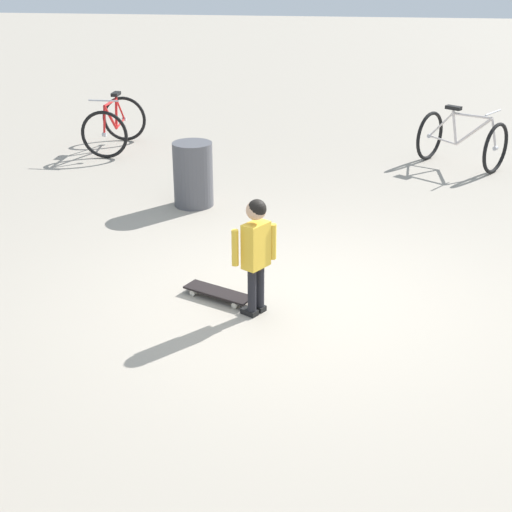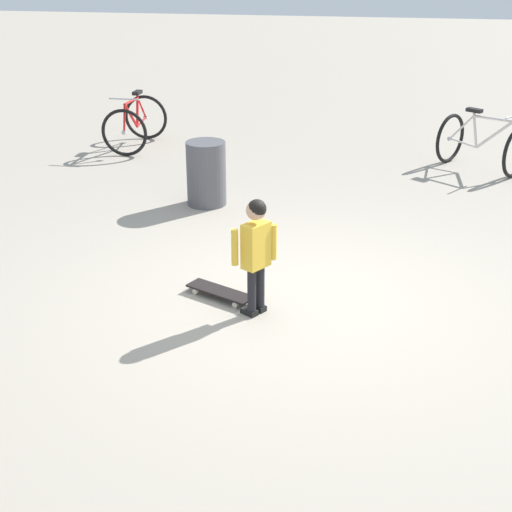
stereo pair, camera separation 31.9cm
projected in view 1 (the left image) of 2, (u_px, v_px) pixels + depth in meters
ground_plane at (296, 298)px, 6.79m from camera, size 50.00×50.00×0.00m
child_person at (256, 244)px, 6.25m from camera, size 0.28×0.36×1.06m
skateboard at (218, 293)px, 6.75m from camera, size 0.46×0.68×0.07m
bicycle_near at (462, 140)px, 10.47m from camera, size 1.20×1.28×0.85m
bicycle_mid at (115, 125)px, 11.30m from camera, size 1.08×0.72×0.85m
trash_bin at (193, 174)px, 8.94m from camera, size 0.48×0.48×0.78m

